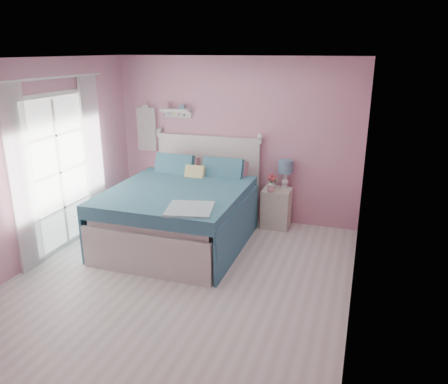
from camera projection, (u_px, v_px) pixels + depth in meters
The scene contains 13 objects.
floor at pixel (182, 279), 5.38m from camera, with size 4.50×4.50×0.00m, color beige.
room_shell at pixel (177, 153), 4.88m from camera, with size 4.50×4.50×4.50m.
bed at pixel (182, 212), 6.35m from camera, with size 1.84×2.34×1.35m.
nightstand at pixel (276, 208), 6.87m from camera, with size 0.43×0.42×0.62m.
table_lamp at pixel (285, 169), 6.75m from camera, with size 0.22×0.22×0.44m.
vase at pixel (272, 184), 6.79m from camera, with size 0.14×0.14×0.14m, color silver.
teacup at pixel (271, 189), 6.65m from camera, with size 0.10×0.10×0.08m, color pink.
roses at pixel (272, 177), 6.75m from camera, with size 0.14×0.11×0.12m.
wall_shelf at pixel (176, 111), 7.11m from camera, with size 0.50×0.15×0.25m.
hanging_dress at pixel (147, 129), 7.37m from camera, with size 0.34×0.03×0.72m, color white.
french_door at pixel (59, 173), 5.99m from camera, with size 0.04×1.32×2.16m.
curtain_near at pixel (21, 181), 5.27m from camera, with size 0.04×0.40×2.32m, color white.
curtain_far at pixel (93, 154), 6.61m from camera, with size 0.04×0.40×2.32m, color white.
Camera 1 is at (2.00, -4.37, 2.69)m, focal length 35.00 mm.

